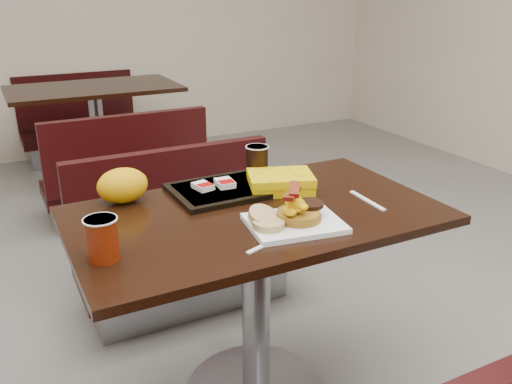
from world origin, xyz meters
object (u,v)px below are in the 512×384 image
coffee_cup_near (102,239)px  knife (367,200)px  coffee_cup_far (257,161)px  table_near (256,309)px  bench_far_s (122,164)px  platter (294,223)px  pancake_stack (299,215)px  paper_bag (123,185)px  bench_near_n (187,236)px  clamshell (281,182)px  hashbrown_sleeve_left (203,186)px  hashbrown_sleeve_right (225,183)px  fork (260,247)px  table_far (99,136)px  bench_far_n (81,119)px  tray (228,189)px

coffee_cup_near → knife: coffee_cup_near is taller
knife → coffee_cup_far: 0.44m
table_near → coffee_cup_far: size_ratio=10.66×
bench_far_s → platter: platter is taller
pancake_stack → paper_bag: paper_bag is taller
bench_near_n → paper_bag: paper_bag is taller
bench_far_s → paper_bag: (-0.37, -1.62, 0.45)m
clamshell → bench_near_n: bearing=126.2°
table_near → knife: 0.54m
bench_far_s → coffee_cup_far: coffee_cup_far is taller
platter → hashbrown_sleeve_left: (-0.15, 0.38, 0.02)m
pancake_stack → hashbrown_sleeve_left: bearing=113.7°
hashbrown_sleeve_right → bench_near_n: bearing=92.9°
pancake_stack → coffee_cup_near: bearing=175.9°
fork → paper_bag: bearing=96.9°
bench_far_s → clamshell: size_ratio=4.38×
pancake_stack → paper_bag: bearing=135.3°
table_far → platter: platter is taller
hashbrown_sleeve_right → coffee_cup_far: size_ratio=0.71×
bench_far_n → fork: fork is taller
table_near → pancake_stack: bearing=-64.9°
bench_far_s → coffee_cup_far: (0.14, -1.63, 0.47)m
bench_far_s → paper_bag: size_ratio=5.78×
table_near → bench_far_s: size_ratio=1.20×
hashbrown_sleeve_left → tray: bearing=-23.3°
coffee_cup_near → hashbrown_sleeve_left: (0.42, 0.34, -0.03)m
platter → hashbrown_sleeve_right: bearing=108.7°
bench_far_s → coffee_cup_far: bearing=-84.9°
bench_far_n → fork: (-0.11, -3.54, 0.39)m
bench_near_n → table_far: size_ratio=0.83×
bench_near_n → coffee_cup_near: size_ratio=8.31×
tray → paper_bag: 0.37m
coffee_cup_near → hashbrown_sleeve_right: (0.50, 0.33, -0.03)m
hashbrown_sleeve_left → coffee_cup_far: bearing=-0.3°
knife → coffee_cup_far: bearing=-144.8°
coffee_cup_near → paper_bag: bearing=68.5°
knife → bench_far_s: bearing=-166.7°
paper_bag → bench_near_n: bearing=49.0°
fork → hashbrown_sleeve_right: hashbrown_sleeve_right is taller
bench_near_n → platter: platter is taller
fork → hashbrown_sleeve_left: (0.01, 0.47, 0.03)m
bench_far_n → hashbrown_sleeve_right: bearing=-90.3°
hashbrown_sleeve_left → hashbrown_sleeve_right: size_ratio=0.92×
pancake_stack → coffee_cup_far: (0.07, 0.43, 0.04)m
table_far → clamshell: 2.50m
fork → platter: bearing=8.1°
tray → bench_near_n: bearing=88.2°
platter → paper_bag: paper_bag is taller
tray → coffee_cup_far: size_ratio=3.53×
knife → tray: (-0.39, 0.30, 0.01)m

